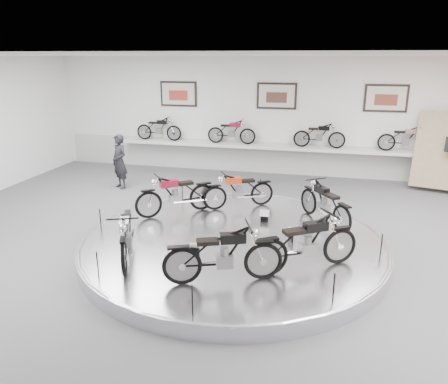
% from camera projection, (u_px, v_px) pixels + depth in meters
% --- Properties ---
extents(floor, '(16.00, 16.00, 0.00)m').
position_uv_depth(floor, '(230.00, 257.00, 9.07)').
color(floor, '#515154').
rests_on(floor, ground).
extents(ceiling, '(16.00, 16.00, 0.00)m').
position_uv_depth(ceiling, '(231.00, 55.00, 7.87)').
color(ceiling, white).
rests_on(ceiling, wall_back).
extents(wall_back, '(16.00, 0.00, 16.00)m').
position_uv_depth(wall_back, '(276.00, 117.00, 14.96)').
color(wall_back, white).
rests_on(wall_back, floor).
extents(dado_band, '(15.68, 0.04, 1.10)m').
position_uv_depth(dado_band, '(275.00, 158.00, 15.37)').
color(dado_band, '#BCBCBA').
rests_on(dado_band, floor).
extents(display_platform, '(6.40, 6.40, 0.30)m').
position_uv_depth(display_platform, '(233.00, 244.00, 9.30)').
color(display_platform, silver).
rests_on(display_platform, floor).
extents(platform_rim, '(6.40, 6.40, 0.10)m').
position_uv_depth(platform_rim, '(233.00, 239.00, 9.26)').
color(platform_rim, '#B2B2BA').
rests_on(platform_rim, display_platform).
extents(shelf, '(11.00, 0.55, 0.10)m').
position_uv_depth(shelf, '(274.00, 147.00, 14.98)').
color(shelf, silver).
rests_on(shelf, wall_back).
extents(poster_left, '(1.35, 0.06, 0.88)m').
position_uv_depth(poster_left, '(178.00, 94.00, 15.51)').
color(poster_left, beige).
rests_on(poster_left, wall_back).
extents(poster_center, '(1.35, 0.06, 0.88)m').
position_uv_depth(poster_center, '(277.00, 96.00, 14.71)').
color(poster_center, beige).
rests_on(poster_center, wall_back).
extents(poster_right, '(1.35, 0.06, 0.88)m').
position_uv_depth(poster_right, '(386.00, 98.00, 13.92)').
color(poster_right, beige).
rests_on(poster_right, wall_back).
extents(shelf_bike_a, '(1.22, 0.43, 0.73)m').
position_uv_depth(shelf_bike_a, '(159.00, 130.00, 15.81)').
color(shelf_bike_a, black).
rests_on(shelf_bike_a, shelf).
extents(shelf_bike_b, '(1.22, 0.43, 0.73)m').
position_uv_depth(shelf_bike_b, '(231.00, 133.00, 15.20)').
color(shelf_bike_b, maroon).
rests_on(shelf_bike_b, shelf).
extents(shelf_bike_c, '(1.22, 0.43, 0.73)m').
position_uv_depth(shelf_bike_c, '(319.00, 137.00, 14.51)').
color(shelf_bike_c, black).
rests_on(shelf_bike_c, shelf).
extents(shelf_bike_d, '(1.22, 0.43, 0.73)m').
position_uv_depth(shelf_bike_d, '(406.00, 140.00, 13.90)').
color(shelf_bike_d, '#B3B3B8').
rests_on(shelf_bike_d, shelf).
extents(bike_a, '(1.44, 1.66, 0.96)m').
position_uv_depth(bike_a, '(325.00, 203.00, 9.96)').
color(bike_a, black).
rests_on(bike_a, display_platform).
extents(bike_b, '(1.64, 1.29, 0.93)m').
position_uv_depth(bike_b, '(239.00, 190.00, 10.98)').
color(bike_b, red).
rests_on(bike_b, display_platform).
extents(bike_c, '(1.71, 1.57, 1.01)m').
position_uv_depth(bike_c, '(176.00, 194.00, 10.51)').
color(bike_c, maroon).
rests_on(bike_c, display_platform).
extents(bike_d, '(1.17, 1.74, 0.97)m').
position_uv_depth(bike_d, '(126.00, 234.00, 8.20)').
color(bike_d, '#B3B3B8').
rests_on(bike_d, display_platform).
extents(bike_e, '(1.84, 1.21, 1.02)m').
position_uv_depth(bike_e, '(223.00, 254.00, 7.31)').
color(bike_e, black).
rests_on(bike_e, display_platform).
extents(bike_f, '(1.82, 1.50, 1.04)m').
position_uv_depth(bike_f, '(306.00, 243.00, 7.74)').
color(bike_f, black).
rests_on(bike_f, display_platform).
extents(visitor, '(0.74, 0.68, 1.70)m').
position_uv_depth(visitor, '(120.00, 162.00, 13.56)').
color(visitor, black).
rests_on(visitor, floor).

